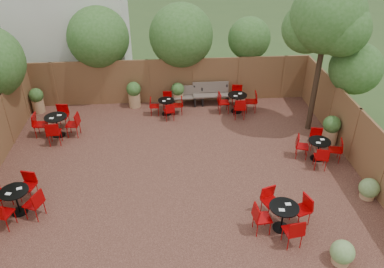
{
  "coord_description": "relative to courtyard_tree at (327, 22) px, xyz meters",
  "views": [
    {
      "loc": [
        -0.32,
        -10.59,
        7.78
      ],
      "look_at": [
        0.56,
        0.5,
        1.0
      ],
      "focal_mm": 36.13,
      "sensor_mm": 36.0,
      "label": 1
    }
  ],
  "objects": [
    {
      "name": "overhang_foliage",
      "position": [
        -8.06,
        0.92,
        -1.48
      ],
      "size": [
        15.49,
        10.65,
        2.73
      ],
      "color": "#2C551B",
      "rests_on": "ground"
    },
    {
      "name": "courtyard_paving",
      "position": [
        -5.29,
        -2.18,
        -4.21
      ],
      "size": [
        12.0,
        10.0,
        0.02
      ],
      "primitive_type": "cube",
      "color": "#351D15",
      "rests_on": "ground"
    },
    {
      "name": "park_bench_left",
      "position": [
        -4.58,
        2.44,
        -3.76
      ],
      "size": [
        1.39,
        0.48,
        0.85
      ],
      "rotation": [
        0.0,
        0.0,
        0.03
      ],
      "color": "brown",
      "rests_on": "courtyard_paving"
    },
    {
      "name": "low_shrubs",
      "position": [
        -0.29,
        -5.77,
        -3.89
      ],
      "size": [
        2.41,
        3.23,
        0.65
      ],
      "color": "#A67C53",
      "rests_on": "courtyard_paving"
    },
    {
      "name": "fence_right",
      "position": [
        0.71,
        -2.18,
        -3.22
      ],
      "size": [
        0.08,
        10.0,
        2.0
      ],
      "primitive_type": "cube",
      "color": "brown",
      "rests_on": "ground"
    },
    {
      "name": "ground",
      "position": [
        -5.29,
        -2.18,
        -4.22
      ],
      "size": [
        80.0,
        80.0,
        0.0
      ],
      "primitive_type": "plane",
      "color": "#354F23",
      "rests_on": "ground"
    },
    {
      "name": "park_bench_right",
      "position": [
        -3.58,
        2.45,
        -3.7
      ],
      "size": [
        1.58,
        0.51,
        0.97
      ],
      "rotation": [
        0.0,
        0.0,
        0.0
      ],
      "color": "brown",
      "rests_on": "courtyard_paving"
    },
    {
      "name": "fence_back",
      "position": [
        -5.29,
        2.82,
        -3.22
      ],
      "size": [
        12.0,
        0.08,
        2.0
      ],
      "primitive_type": "cube",
      "color": "brown",
      "rests_on": "ground"
    },
    {
      "name": "courtyard_tree",
      "position": [
        0.0,
        0.0,
        0.0
      ],
      "size": [
        2.72,
        2.62,
        5.66
      ],
      "rotation": [
        0.0,
        0.0,
        -0.26
      ],
      "color": "black",
      "rests_on": "courtyard_paving"
    },
    {
      "name": "planters",
      "position": [
        -5.35,
        1.35,
        -3.6
      ],
      "size": [
        11.91,
        4.27,
        1.16
      ],
      "color": "#A67C53",
      "rests_on": "courtyard_paving"
    },
    {
      "name": "bistro_tables",
      "position": [
        -5.35,
        -1.46,
        -3.75
      ],
      "size": [
        11.13,
        8.51,
        0.95
      ],
      "color": "black",
      "rests_on": "courtyard_paving"
    }
  ]
}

